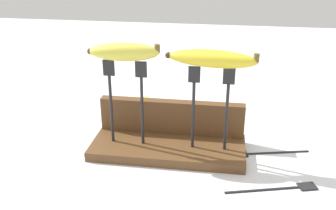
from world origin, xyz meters
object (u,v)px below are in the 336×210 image
(fork_stand_right, at_px, (210,102))
(banana_chunk_near, at_px, (148,106))
(fork_fallen_far, at_px, (260,153))
(fork_stand_left, at_px, (126,95))
(banana_raised_right, at_px, (212,59))
(fork_fallen_near, at_px, (283,187))
(banana_raised_left, at_px, (124,52))

(fork_stand_right, bearing_deg, banana_chunk_near, 129.67)
(fork_fallen_far, bearing_deg, fork_stand_right, -166.28)
(fork_stand_right, bearing_deg, fork_stand_left, -180.00)
(banana_raised_right, distance_m, fork_fallen_far, 0.27)
(fork_fallen_near, bearing_deg, banana_chunk_near, 136.20)
(fork_stand_right, height_order, fork_fallen_near, fork_stand_right)
(fork_stand_left, xyz_separation_m, fork_fallen_near, (0.35, -0.11, -0.14))
(fork_stand_right, height_order, fork_fallen_far, fork_stand_right)
(banana_raised_right, bearing_deg, banana_raised_left, -180.00)
(fork_fallen_far, bearing_deg, banana_chunk_near, 147.61)
(fork_stand_right, relative_size, banana_raised_right, 0.99)
(fork_fallen_far, distance_m, banana_chunk_near, 0.37)
(fork_stand_left, distance_m, banana_raised_right, 0.21)
(fork_fallen_far, bearing_deg, banana_raised_right, -166.29)
(fork_fallen_near, height_order, fork_fallen_far, same)
(fork_stand_right, relative_size, fork_fallen_near, 1.04)
(fork_stand_left, height_order, banana_raised_left, banana_raised_left)
(fork_stand_left, relative_size, banana_chunk_near, 2.90)
(fork_fallen_near, xyz_separation_m, fork_fallen_far, (-0.04, 0.14, -0.00))
(fork_stand_right, distance_m, banana_raised_left, 0.22)
(banana_raised_right, relative_size, banana_chunk_near, 2.84)
(fork_stand_left, relative_size, banana_raised_left, 1.25)
(fork_fallen_near, bearing_deg, fork_stand_left, 163.08)
(fork_stand_right, bearing_deg, banana_raised_left, -180.00)
(fork_stand_left, xyz_separation_m, banana_raised_left, (-0.00, -0.00, 0.10))
(fork_stand_right, distance_m, fork_fallen_near, 0.24)
(fork_stand_left, distance_m, banana_raised_left, 0.10)
(banana_raised_left, bearing_deg, banana_chunk_near, 88.97)
(banana_raised_left, relative_size, banana_chunk_near, 2.32)
(banana_raised_left, bearing_deg, fork_fallen_near, -16.92)
(fork_stand_left, xyz_separation_m, banana_chunk_near, (0.00, 0.23, -0.12))
(fork_fallen_near, xyz_separation_m, banana_chunk_near, (-0.35, 0.33, 0.02))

